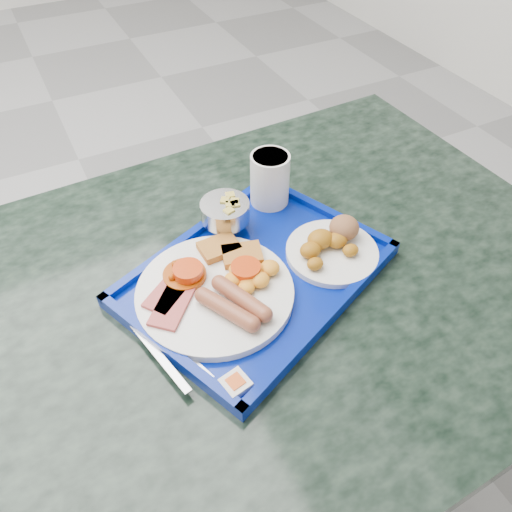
{
  "coord_description": "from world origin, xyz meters",
  "views": [
    {
      "loc": [
        0.51,
        -1.59,
        1.43
      ],
      "look_at": [
        0.77,
        -1.09,
        0.85
      ],
      "focal_mm": 35.0,
      "sensor_mm": 36.0,
      "label": 1
    }
  ],
  "objects_px": {
    "table": "(237,360)",
    "fruit_bowl": "(225,212)",
    "juice_cup": "(270,178)",
    "main_plate": "(219,287)",
    "tray": "(256,275)",
    "bread_plate": "(332,245)"
  },
  "relations": [
    {
      "from": "juice_cup",
      "to": "bread_plate",
      "type": "bearing_deg",
      "value": -80.16
    },
    {
      "from": "table",
      "to": "tray",
      "type": "height_order",
      "value": "tray"
    },
    {
      "from": "tray",
      "to": "main_plate",
      "type": "distance_m",
      "value": 0.08
    },
    {
      "from": "table",
      "to": "bread_plate",
      "type": "height_order",
      "value": "bread_plate"
    },
    {
      "from": "table",
      "to": "main_plate",
      "type": "height_order",
      "value": "main_plate"
    },
    {
      "from": "fruit_bowl",
      "to": "tray",
      "type": "bearing_deg",
      "value": -90.99
    },
    {
      "from": "table",
      "to": "juice_cup",
      "type": "relative_size",
      "value": 12.66
    },
    {
      "from": "table",
      "to": "fruit_bowl",
      "type": "relative_size",
      "value": 14.86
    },
    {
      "from": "bread_plate",
      "to": "juice_cup",
      "type": "height_order",
      "value": "juice_cup"
    },
    {
      "from": "bread_plate",
      "to": "fruit_bowl",
      "type": "height_order",
      "value": "fruit_bowl"
    },
    {
      "from": "fruit_bowl",
      "to": "juice_cup",
      "type": "xyz_separation_m",
      "value": [
        0.11,
        0.03,
        0.02
      ]
    },
    {
      "from": "juice_cup",
      "to": "main_plate",
      "type": "bearing_deg",
      "value": -136.94
    },
    {
      "from": "juice_cup",
      "to": "table",
      "type": "bearing_deg",
      "value": -132.85
    },
    {
      "from": "bread_plate",
      "to": "juice_cup",
      "type": "xyz_separation_m",
      "value": [
        -0.03,
        0.17,
        0.04
      ]
    },
    {
      "from": "table",
      "to": "juice_cup",
      "type": "bearing_deg",
      "value": 47.15
    },
    {
      "from": "bread_plate",
      "to": "fruit_bowl",
      "type": "distance_m",
      "value": 0.2
    },
    {
      "from": "tray",
      "to": "juice_cup",
      "type": "height_order",
      "value": "juice_cup"
    },
    {
      "from": "table",
      "to": "fruit_bowl",
      "type": "xyz_separation_m",
      "value": [
        0.05,
        0.13,
        0.26
      ]
    },
    {
      "from": "table",
      "to": "juice_cup",
      "type": "height_order",
      "value": "juice_cup"
    },
    {
      "from": "tray",
      "to": "bread_plate",
      "type": "height_order",
      "value": "bread_plate"
    },
    {
      "from": "tray",
      "to": "bread_plate",
      "type": "distance_m",
      "value": 0.14
    },
    {
      "from": "tray",
      "to": "main_plate",
      "type": "height_order",
      "value": "main_plate"
    }
  ]
}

